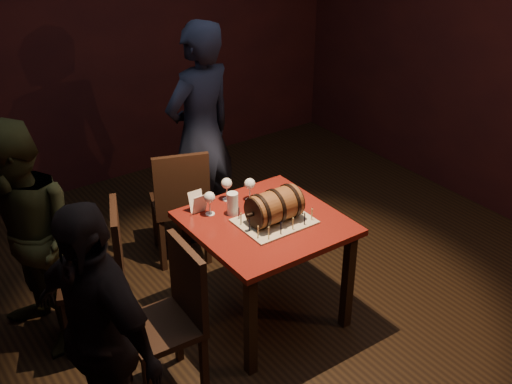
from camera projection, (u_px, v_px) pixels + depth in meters
room_shell at (261, 126)px, 3.67m from camera, size 5.04×5.04×2.80m
pub_table at (266, 235)px, 4.06m from camera, size 0.90×0.90×0.75m
cake_board at (274, 221)px, 3.99m from camera, size 0.45×0.35×0.01m
barrel_cake at (275, 206)px, 3.93m from camera, size 0.38×0.22×0.22m
birthday_candles at (275, 215)px, 3.96m from camera, size 0.40×0.30×0.09m
wine_glass_left at (209, 198)px, 4.02m from camera, size 0.07×0.07×0.16m
wine_glass_mid at (227, 184)px, 4.18m from camera, size 0.07×0.07×0.16m
wine_glass_right at (250, 185)px, 4.18m from camera, size 0.07×0.07×0.16m
pint_of_ale at (233, 204)px, 4.04m from camera, size 0.07×0.07×0.15m
menu_card at (198, 203)px, 4.07m from camera, size 0.10×0.05×0.13m
chair_back at (181, 200)px, 4.70m from camera, size 0.51×0.51×0.93m
chair_left_rear at (104, 268)px, 3.95m from camera, size 0.52×0.52×0.93m
chair_left_front at (173, 312)px, 3.57m from camera, size 0.42×0.42×0.93m
person_back at (201, 135)px, 4.88m from camera, size 0.71×0.55×1.75m
person_left_rear at (25, 243)px, 3.78m from camera, size 0.69×0.82×1.50m
person_left_front at (96, 337)px, 3.07m from camera, size 0.58×0.93×1.48m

